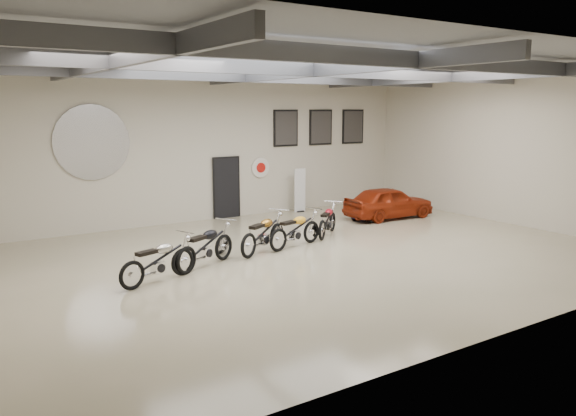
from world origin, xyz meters
TOP-DOWN VIEW (x-y plane):
  - floor at (0.00, 0.00)m, footprint 16.00×12.00m
  - ceiling at (0.00, 0.00)m, footprint 16.00×12.00m
  - back_wall at (0.00, 6.00)m, footprint 16.00×0.02m
  - right_wall at (8.00, 0.00)m, footprint 0.02×12.00m
  - ceiling_beams at (0.00, 0.00)m, footprint 15.80×11.80m
  - door at (0.50, 5.95)m, footprint 0.92×0.08m
  - logo_plaque at (-4.00, 5.95)m, footprint 2.30×0.06m
  - poster_left at (3.00, 5.96)m, footprint 1.05×0.08m
  - poster_mid at (4.60, 5.96)m, footprint 1.05×0.08m
  - poster_right at (6.20, 5.96)m, footprint 1.05×0.08m
  - oil_sign at (1.90, 5.95)m, footprint 0.72×0.10m
  - banner_stand at (3.33, 5.50)m, footprint 0.47×0.20m
  - motorcycle_silver at (-4.20, 0.04)m, footprint 2.07×1.19m
  - motorcycle_black at (-2.78, 0.60)m, footprint 2.13×1.50m
  - motorcycle_gold at (-0.89, 1.05)m, footprint 2.12×1.52m
  - motorcycle_yellow at (0.15, 1.06)m, footprint 2.06×1.08m
  - motorcycle_red at (1.77, 1.73)m, footprint 1.80×1.62m
  - go_kart at (4.50, 2.86)m, footprint 1.53×0.92m
  - vintage_car at (5.24, 2.75)m, footprint 1.54×3.39m

SIDE VIEW (x-z plane):
  - floor at x=0.00m, z-range -0.01..0.01m
  - go_kart at x=4.50m, z-range 0.00..0.52m
  - motorcycle_red at x=1.77m, z-range 0.00..0.97m
  - motorcycle_yellow at x=0.15m, z-range 0.00..1.02m
  - motorcycle_silver at x=-4.20m, z-range 0.00..1.03m
  - motorcycle_gold at x=-0.89m, z-range 0.00..1.07m
  - motorcycle_black at x=-2.78m, z-range 0.00..1.07m
  - vintage_car at x=5.24m, z-range 0.00..1.13m
  - banner_stand at x=3.33m, z-range 0.00..1.70m
  - door at x=0.50m, z-range 0.00..2.10m
  - oil_sign at x=1.90m, z-range 1.34..2.06m
  - back_wall at x=0.00m, z-range 0.00..5.00m
  - right_wall at x=8.00m, z-range 0.00..5.00m
  - logo_plaque at x=-4.00m, z-range 2.22..3.38m
  - poster_left at x=3.00m, z-range 2.42..3.78m
  - poster_mid at x=4.60m, z-range 2.42..3.78m
  - poster_right at x=6.20m, z-range 2.42..3.78m
  - ceiling_beams at x=0.00m, z-range 4.59..4.91m
  - ceiling at x=0.00m, z-range 5.00..5.00m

